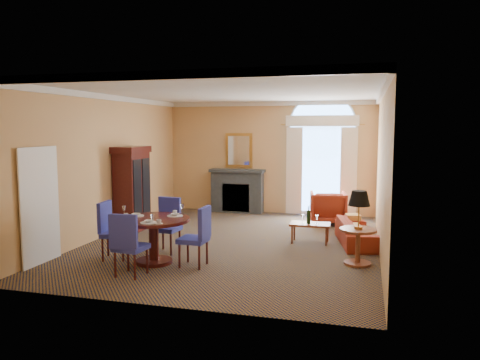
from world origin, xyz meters
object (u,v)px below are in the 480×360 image
(armoire, at_px, (132,190))
(sofa, at_px, (357,232))
(armchair, at_px, (328,207))
(dining_table, at_px, (154,230))
(side_table, at_px, (359,219))
(coffee_table, at_px, (310,224))

(armoire, height_order, sofa, armoire)
(armoire, bearing_deg, armchair, 23.73)
(armoire, xyz_separation_m, dining_table, (1.73, -2.46, -0.37))
(sofa, xyz_separation_m, armchair, (-0.76, 2.04, 0.16))
(dining_table, distance_m, side_table, 3.70)
(armoire, xyz_separation_m, side_table, (5.32, -1.59, -0.13))
(coffee_table, height_order, side_table, side_table)
(armoire, bearing_deg, dining_table, -54.83)
(sofa, distance_m, coffee_table, 1.00)
(armoire, distance_m, coffee_table, 4.34)
(armoire, distance_m, dining_table, 3.03)
(dining_table, height_order, coffee_table, dining_table)
(side_table, bearing_deg, dining_table, -166.33)
(dining_table, relative_size, sofa, 0.75)
(dining_table, relative_size, armchair, 1.45)
(armoire, relative_size, side_table, 1.53)
(armchair, bearing_deg, sofa, 101.63)
(side_table, bearing_deg, armchair, 102.76)
(coffee_table, distance_m, side_table, 1.75)
(dining_table, xyz_separation_m, sofa, (3.54, 2.41, -0.35))
(side_table, bearing_deg, sofa, 91.86)
(dining_table, height_order, side_table, side_table)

